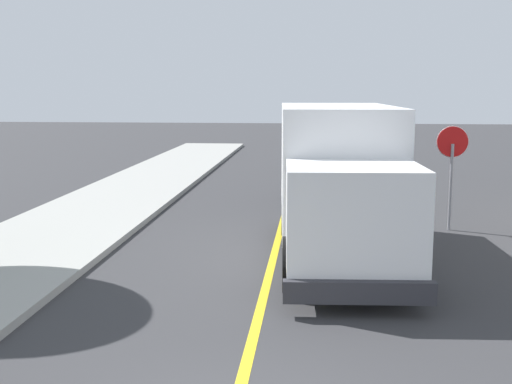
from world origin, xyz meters
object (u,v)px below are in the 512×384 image
object	(u,v)px
parked_car_far	(342,140)
parked_car_near	(344,177)
box_truck	(339,175)
parked_car_mid	(349,154)
stop_sign	(452,158)

from	to	relation	value
parked_car_far	parked_car_near	bearing A→B (deg)	-91.85
box_truck	parked_car_far	size ratio (longest dim) A/B	1.65
parked_car_mid	parked_car_far	xyz separation A→B (m)	(-0.02, 7.30, 0.00)
box_truck	parked_car_far	xyz separation A→B (m)	(0.89, 21.53, -0.97)
parked_car_mid	parked_car_far	size ratio (longest dim) A/B	1.01
parked_car_far	stop_sign	xyz separation A→B (m)	(2.03, -18.66, 1.06)
parked_car_near	parked_car_mid	world-z (taller)	same
box_truck	stop_sign	world-z (taller)	box_truck
stop_sign	box_truck	bearing A→B (deg)	-135.38
box_truck	parked_car_far	distance (m)	21.57
parked_car_near	parked_car_far	distance (m)	14.69
box_truck	parked_car_near	size ratio (longest dim) A/B	1.63
parked_car_near	parked_car_far	bearing A→B (deg)	88.15
box_truck	parked_car_near	world-z (taller)	box_truck
parked_car_mid	box_truck	bearing A→B (deg)	-93.63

